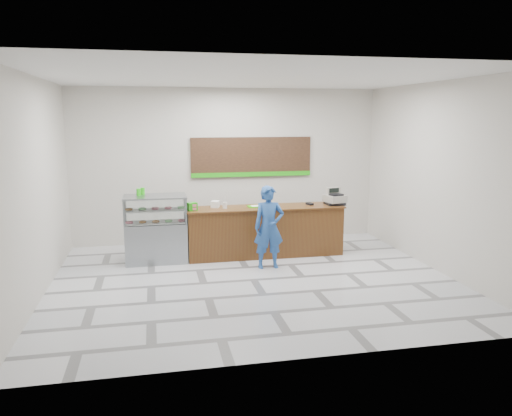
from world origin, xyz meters
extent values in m
plane|color=silver|center=(0.00, 0.00, 0.00)|extent=(7.00, 7.00, 0.00)
plane|color=beige|center=(0.00, 3.00, 1.75)|extent=(7.00, 0.00, 7.00)
plane|color=silver|center=(0.00, 0.00, 3.50)|extent=(7.00, 7.00, 0.00)
cube|color=#593715|center=(0.55, 1.55, 0.50)|extent=(3.20, 0.70, 1.00)
cube|color=#593715|center=(0.55, 1.55, 1.01)|extent=(3.26, 0.76, 0.03)
cube|color=gray|center=(-1.67, 1.55, 0.40)|extent=(1.20, 0.70, 0.80)
cube|color=white|center=(-1.67, 1.55, 1.05)|extent=(1.20, 0.70, 0.50)
cube|color=gray|center=(-1.67, 1.55, 1.31)|extent=(1.22, 0.72, 0.03)
cube|color=silver|center=(-1.67, 1.55, 0.82)|extent=(1.14, 0.64, 0.02)
cube|color=silver|center=(-1.67, 1.55, 1.06)|extent=(1.14, 0.64, 0.02)
torus|color=pink|center=(-2.17, 1.45, 0.85)|extent=(0.15, 0.15, 0.05)
torus|color=#9B5C24|center=(-1.92, 1.45, 0.85)|extent=(0.15, 0.15, 0.05)
torus|color=#9B5C24|center=(-1.67, 1.45, 0.85)|extent=(0.15, 0.15, 0.05)
torus|color=#7ADA77|center=(-1.42, 1.45, 0.85)|extent=(0.15, 0.15, 0.05)
torus|color=pink|center=(-1.17, 1.45, 0.85)|extent=(0.15, 0.15, 0.05)
torus|color=#9B5C24|center=(-2.17, 1.60, 1.09)|extent=(0.15, 0.15, 0.05)
torus|color=#7ADA77|center=(-1.92, 1.60, 1.09)|extent=(0.15, 0.15, 0.05)
torus|color=pink|center=(-1.67, 1.60, 1.09)|extent=(0.15, 0.15, 0.05)
torus|color=pink|center=(-1.42, 1.60, 1.09)|extent=(0.15, 0.15, 0.05)
torus|color=#7ADA77|center=(-1.17, 1.60, 1.09)|extent=(0.15, 0.15, 0.05)
cube|color=black|center=(0.55, 2.96, 1.95)|extent=(2.80, 0.05, 0.90)
cube|color=#20AF11|center=(0.55, 2.93, 1.55)|extent=(2.80, 0.02, 0.10)
cube|color=black|center=(2.05, 1.50, 1.06)|extent=(0.37, 0.37, 0.06)
cube|color=gray|center=(2.05, 1.50, 1.16)|extent=(0.45, 0.47, 0.15)
cube|color=black|center=(2.05, 1.43, 1.25)|extent=(0.30, 0.24, 0.04)
cube|color=gray|center=(2.05, 1.61, 1.31)|extent=(0.33, 0.17, 0.15)
cube|color=black|center=(2.05, 1.56, 1.33)|extent=(0.24, 0.07, 0.09)
cube|color=black|center=(1.52, 1.58, 1.05)|extent=(0.14, 0.20, 0.04)
cube|color=#2ECE00|center=(0.37, 1.59, 1.04)|extent=(0.35, 0.26, 0.02)
cube|color=white|center=(0.39, 1.59, 1.05)|extent=(0.25, 0.18, 0.00)
cube|color=white|center=(-0.47, 1.68, 1.10)|extent=(0.20, 0.20, 0.13)
cylinder|color=silver|center=(-0.29, 1.51, 1.10)|extent=(0.09, 0.09, 0.13)
cube|color=#20AF11|center=(-0.95, 1.43, 1.11)|extent=(0.21, 0.17, 0.16)
cylinder|color=pink|center=(0.74, 1.47, 1.03)|extent=(0.15, 0.15, 0.00)
cylinder|color=#20AF11|center=(-1.98, 1.65, 1.40)|extent=(0.09, 0.09, 0.14)
cylinder|color=#20AF11|center=(-1.90, 1.78, 1.40)|extent=(0.09, 0.09, 0.13)
imported|color=#244E95|center=(0.43, 0.69, 0.79)|extent=(0.59, 0.39, 1.58)
camera|label=1|loc=(-1.68, -8.32, 2.84)|focal=35.00mm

